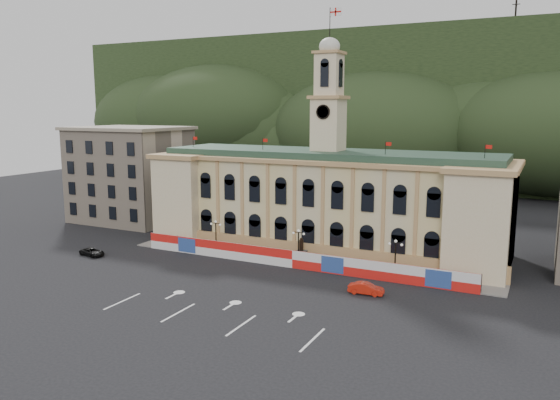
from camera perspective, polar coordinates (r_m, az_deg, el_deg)
The scene contains 13 objects.
ground at distance 64.63m, azimuth -4.44°, elevation -10.50°, with size 260.00×260.00×0.00m, color black.
lane_markings at distance 60.68m, azimuth -6.91°, elevation -11.91°, with size 26.00×10.00×0.02m, color white, non-canonical shape.
hill_ridge at distance 176.82m, azimuth 16.39°, elevation 8.32°, with size 230.00×80.00×64.00m.
city_hall at distance 86.77m, azimuth 4.88°, elevation 0.05°, with size 56.20×17.60×37.10m.
side_building_left at distance 112.11m, azimuth -15.36°, elevation 2.66°, with size 21.00×17.00×18.60m.
hoarding_fence at distance 76.90m, azimuth 1.38°, elevation -6.20°, with size 50.00×0.44×2.50m.
pavement at distance 79.59m, azimuth 2.16°, elevation -6.54°, with size 56.00×5.50×0.16m, color slate.
statue at distance 79.51m, azimuth 2.24°, elevation -5.72°, with size 1.40×1.40×3.72m.
lamp_left at distance 84.74m, azimuth -6.72°, elevation -3.51°, with size 1.96×0.44×5.15m.
lamp_center at distance 78.15m, azimuth 1.95°, elevation -4.56°, with size 1.96×0.44×5.15m.
lamp_right at distance 73.67m, azimuth 11.96°, elevation -5.65°, with size 1.96×0.44×5.15m.
red_sedan at distance 67.34m, azimuth 8.98°, elevation -9.12°, with size 4.37×1.79×1.41m, color red.
black_suv at distance 87.95m, azimuth -19.03°, elevation -5.15°, with size 4.58×2.70×1.19m, color black.
Camera 1 is at (31.32, -52.02, 22.14)m, focal length 35.00 mm.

